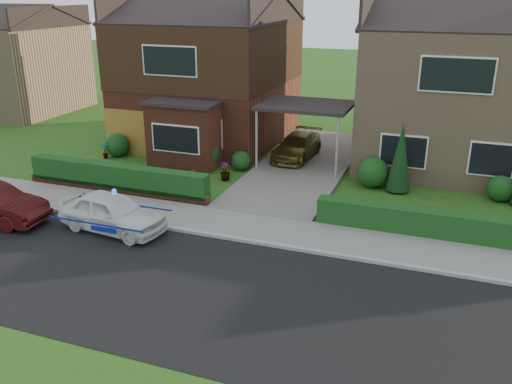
% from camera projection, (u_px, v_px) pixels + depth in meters
% --- Properties ---
extents(ground, '(120.00, 120.00, 0.00)m').
position_uv_depth(ground, '(191.00, 289.00, 14.03)').
color(ground, '#1E4E14').
rests_on(ground, ground).
extents(road, '(60.00, 6.00, 0.02)m').
position_uv_depth(road, '(191.00, 289.00, 14.03)').
color(road, black).
rests_on(road, ground).
extents(kerb, '(60.00, 0.16, 0.12)m').
position_uv_depth(kerb, '(235.00, 239.00, 16.69)').
color(kerb, '#9E9993').
rests_on(kerb, ground).
extents(sidewalk, '(60.00, 2.00, 0.10)m').
position_uv_depth(sidewalk, '(247.00, 226.00, 17.62)').
color(sidewalk, slate).
rests_on(sidewalk, ground).
extents(driveway, '(3.80, 12.00, 0.12)m').
position_uv_depth(driveway, '(304.00, 165.00, 23.67)').
color(driveway, '#666059').
rests_on(driveway, ground).
extents(house_left, '(7.50, 9.53, 7.25)m').
position_uv_depth(house_left, '(209.00, 64.00, 26.77)').
color(house_left, brown).
rests_on(house_left, ground).
extents(house_right, '(7.50, 8.06, 7.25)m').
position_uv_depth(house_right, '(456.00, 79.00, 23.16)').
color(house_right, tan).
rests_on(house_right, ground).
extents(carport_link, '(3.80, 3.00, 2.77)m').
position_uv_depth(carport_link, '(306.00, 106.00, 22.72)').
color(carport_link, black).
rests_on(carport_link, ground).
extents(garage_door, '(2.20, 0.10, 2.10)m').
position_uv_depth(garage_door, '(127.00, 132.00, 25.08)').
color(garage_door, brown).
rests_on(garage_door, ground).
extents(dwarf_wall, '(7.70, 0.25, 0.36)m').
position_uv_depth(dwarf_wall, '(116.00, 189.00, 20.50)').
color(dwarf_wall, brown).
rests_on(dwarf_wall, ground).
extents(hedge_left, '(7.50, 0.55, 0.90)m').
position_uv_depth(hedge_left, '(119.00, 192.00, 20.69)').
color(hedge_left, '#123915').
rests_on(hedge_left, ground).
extents(hedge_right, '(7.50, 0.55, 0.80)m').
position_uv_depth(hedge_right, '(435.00, 239.00, 16.86)').
color(hedge_right, '#123915').
rests_on(hedge_right, ground).
extents(shrub_left_far, '(1.08, 1.08, 1.08)m').
position_uv_depth(shrub_left_far, '(117.00, 145.00, 24.93)').
color(shrub_left_far, '#123915').
rests_on(shrub_left_far, ground).
extents(shrub_left_mid, '(1.32, 1.32, 1.32)m').
position_uv_depth(shrub_left_mid, '(204.00, 153.00, 23.26)').
color(shrub_left_mid, '#123915').
rests_on(shrub_left_mid, ground).
extents(shrub_left_near, '(0.84, 0.84, 0.84)m').
position_uv_depth(shrub_left_near, '(241.00, 160.00, 23.09)').
color(shrub_left_near, '#123915').
rests_on(shrub_left_near, ground).
extents(shrub_right_near, '(1.20, 1.20, 1.20)m').
position_uv_depth(shrub_right_near, '(373.00, 172.00, 21.04)').
color(shrub_right_near, '#123915').
rests_on(shrub_right_near, ground).
extents(shrub_right_mid, '(0.96, 0.96, 0.96)m').
position_uv_depth(shrub_right_mid, '(500.00, 189.00, 19.69)').
color(shrub_right_mid, '#123915').
rests_on(shrub_right_mid, ground).
extents(conifer_a, '(0.90, 0.90, 2.60)m').
position_uv_depth(conifer_a, '(400.00, 159.00, 20.30)').
color(conifer_a, black).
rests_on(conifer_a, ground).
extents(neighbour_left, '(6.50, 7.00, 5.20)m').
position_uv_depth(neighbour_left, '(16.00, 69.00, 33.63)').
color(neighbour_left, tan).
rests_on(neighbour_left, ground).
extents(police_car, '(3.35, 3.79, 1.41)m').
position_uv_depth(police_car, '(112.00, 213.00, 17.20)').
color(police_car, white).
rests_on(police_car, ground).
extents(driveway_car, '(1.67, 3.73, 1.06)m').
position_uv_depth(driveway_car, '(297.00, 146.00, 24.35)').
color(driveway_car, brown).
rests_on(driveway_car, driveway).
extents(potted_plant_a, '(0.50, 0.43, 0.80)m').
position_uv_depth(potted_plant_a, '(105.00, 150.00, 24.66)').
color(potted_plant_a, gray).
rests_on(potted_plant_a, ground).
extents(potted_plant_b, '(0.50, 0.47, 0.70)m').
position_uv_depth(potted_plant_b, '(191.00, 178.00, 21.21)').
color(potted_plant_b, gray).
rests_on(potted_plant_b, ground).
extents(potted_plant_c, '(0.56, 0.56, 0.74)m').
position_uv_depth(potted_plant_c, '(225.00, 172.00, 21.83)').
color(potted_plant_c, gray).
rests_on(potted_plant_c, ground).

